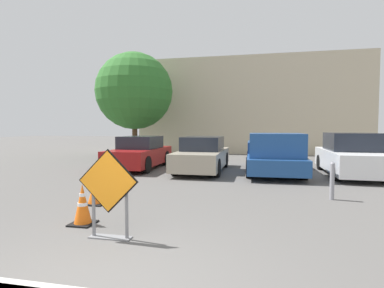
{
  "coord_description": "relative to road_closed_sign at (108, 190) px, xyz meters",
  "views": [
    {
      "loc": [
        1.64,
        -2.64,
        1.81
      ],
      "look_at": [
        -0.34,
        6.65,
        1.3
      ],
      "focal_mm": 28.0,
      "sensor_mm": 36.0,
      "label": 1
    }
  ],
  "objects": [
    {
      "name": "street_tree_behind_lot",
      "position": [
        -5.07,
        13.13,
        3.27
      ],
      "size": [
        4.73,
        4.73,
        6.45
      ],
      "color": "#513823",
      "rests_on": "ground_plane"
    },
    {
      "name": "traffic_cone_third",
      "position": [
        -1.67,
        3.29,
        -0.41
      ],
      "size": [
        0.38,
        0.38,
        0.83
      ],
      "color": "black",
      "rests_on": "ground_plane"
    },
    {
      "name": "parked_car_third",
      "position": [
        5.9,
        8.0,
        -0.08
      ],
      "size": [
        1.99,
        4.56,
        1.62
      ],
      "rotation": [
        0.0,
        0.0,
        3.12
      ],
      "color": "white",
      "rests_on": "ground_plane"
    },
    {
      "name": "building_facade_backdrop",
      "position": [
        1.86,
        18.89,
        2.56
      ],
      "size": [
        15.93,
        5.0,
        6.76
      ],
      "color": "beige",
      "rests_on": "ground_plane"
    },
    {
      "name": "bollard_nearest",
      "position": [
        4.21,
        3.64,
        -0.31
      ],
      "size": [
        0.12,
        0.12,
        0.95
      ],
      "color": "gray",
      "rests_on": "ground_plane"
    },
    {
      "name": "parked_car_second",
      "position": [
        0.15,
        7.91,
        -0.14
      ],
      "size": [
        1.84,
        4.53,
        1.44
      ],
      "rotation": [
        0.0,
        0.0,
        3.14
      ],
      "color": "#A39984",
      "rests_on": "ground_plane"
    },
    {
      "name": "traffic_cone_nearest",
      "position": [
        -0.84,
        0.58,
        -0.44
      ],
      "size": [
        0.43,
        0.43,
        0.76
      ],
      "color": "black",
      "rests_on": "ground_plane"
    },
    {
      "name": "traffic_cone_fourth",
      "position": [
        -2.19,
        4.76,
        -0.51
      ],
      "size": [
        0.45,
        0.45,
        0.63
      ],
      "color": "black",
      "rests_on": "ground_plane"
    },
    {
      "name": "traffic_cone_second",
      "position": [
        -1.39,
        2.0,
        -0.49
      ],
      "size": [
        0.48,
        0.48,
        0.66
      ],
      "color": "black",
      "rests_on": "ground_plane"
    },
    {
      "name": "ground_plane",
      "position": [
        0.68,
        8.24,
        -0.81
      ],
      "size": [
        96.0,
        96.0,
        0.0
      ],
      "primitive_type": "plane",
      "color": "#565451"
    },
    {
      "name": "pickup_truck",
      "position": [
        3.03,
        7.79,
        -0.09
      ],
      "size": [
        2.17,
        5.27,
        1.61
      ],
      "rotation": [
        0.0,
        0.0,
        3.16
      ],
      "color": "navy",
      "rests_on": "ground_plane"
    },
    {
      "name": "road_closed_sign",
      "position": [
        0.0,
        0.0,
        0.0
      ],
      "size": [
        1.04,
        0.2,
        1.47
      ],
      "color": "black",
      "rests_on": "ground_plane"
    },
    {
      "name": "parked_car_nearest",
      "position": [
        -2.73,
        8.15,
        -0.14
      ],
      "size": [
        1.81,
        4.24,
        1.44
      ],
      "rotation": [
        0.0,
        0.0,
        3.15
      ],
      "color": "maroon",
      "rests_on": "ground_plane"
    }
  ]
}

